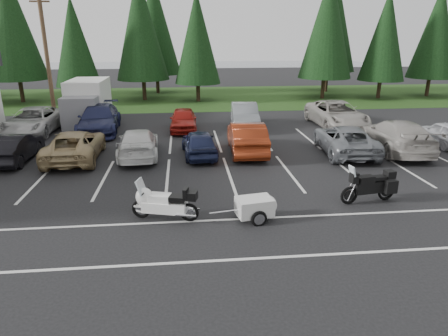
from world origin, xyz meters
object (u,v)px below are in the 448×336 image
Objects in this scene: car_far_1 at (99,119)px; car_far_2 at (183,119)px; box_truck at (86,103)px; car_near_4 at (199,143)px; touring_motorcycle at (164,200)px; utility_pole at (47,54)px; car_near_1 at (15,148)px; car_near_7 at (396,136)px; car_near_6 at (345,140)px; car_far_3 at (245,116)px; cargo_trailer at (254,209)px; adventure_motorcycle at (369,183)px; car_near_2 at (75,145)px; car_near_3 at (138,143)px; car_far_0 at (33,121)px; car_near_5 at (247,137)px; car_near_8 at (446,133)px; car_far_4 at (337,114)px.

car_far_1 reaches higher than car_far_2.
car_far_1 is (1.31, -2.64, -0.61)m from box_truck.
touring_motorcycle is (-1.46, -7.27, 0.03)m from car_near_4.
car_near_1 is (0.41, -7.98, -4.02)m from utility_pole.
utility_pole is 21.63m from car_near_7.
car_near_7 is 0.99× the size of car_far_1.
car_near_6 reaches higher than touring_motorcycle.
car_far_3 is at bearing -121.27° from car_near_4.
car_near_7 is 11.55m from cargo_trailer.
car_near_7 is at bearing -172.57° from car_near_6.
adventure_motorcycle is at bearing 20.95° from touring_motorcycle.
car_near_4 is 8.39m from car_far_1.
car_near_2 is 3.05m from car_near_3.
car_far_1 is at bearing -116.18° from car_near_1.
car_near_4 is 7.52m from car_near_6.
car_near_7 is at bearing -15.27° from car_far_0.
car_near_4 is at bearing -179.90° from car_near_1.
car_near_3 is 0.83× the size of car_far_1.
car_near_2 is at bearing 142.14° from adventure_motorcycle.
adventure_motorcycle reaches higher than car_near_4.
adventure_motorcycle is (4.40, 1.04, 0.35)m from cargo_trailer.
car_far_3 is (-4.23, 6.61, 0.06)m from car_near_6.
car_near_7 is (19.24, -0.18, 0.15)m from car_near_1.
car_near_4 is (3.05, -0.22, -0.02)m from car_near_3.
touring_motorcycle is at bearing 74.71° from car_near_4.
car_far_0 is at bearing -79.15° from car_near_1.
adventure_motorcycle is (11.89, -12.40, -0.09)m from car_far_1.
car_near_1 is 11.39m from car_near_5.
box_truck is 1.39× the size of car_near_8.
box_truck is 1.07× the size of car_near_6.
car_near_1 is 19.23m from car_far_4.
car_far_3 reaches higher than car_far_2.
car_far_4 is (16.72, -2.60, -0.61)m from box_truck.
car_near_2 reaches higher than touring_motorcycle.
utility_pole reaches higher than car_near_5.
box_truck is 18.36m from cargo_trailer.
car_near_1 is 16.18m from adventure_motorcycle.
car_near_5 is at bearing 178.35° from car_near_3.
touring_motorcycle is at bearing 176.67° from adventure_motorcycle.
car_near_8 is 14.63m from cargo_trailer.
car_far_4 reaches higher than car_near_4.
car_near_6 is (13.61, -0.34, 0.01)m from car_near_2.
car_near_5 is 8.02m from cargo_trailer.
car_far_3 is (9.29, 0.48, -0.05)m from car_far_1.
car_near_6 reaches higher than car_near_4.
car_far_0 is at bearing -136.55° from box_truck.
car_far_0 is at bearing 132.90° from adventure_motorcycle.
utility_pole reaches higher than car_near_7.
car_far_0 reaches higher than car_far_2.
utility_pole is 14.58m from car_near_5.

